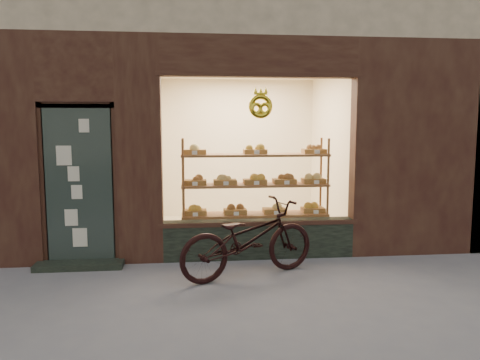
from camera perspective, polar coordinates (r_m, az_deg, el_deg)
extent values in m
plane|color=slate|center=(4.78, 0.61, -16.72)|extent=(90.00, 90.00, 0.00)
cube|color=black|center=(6.75, 2.31, -7.18)|extent=(2.70, 0.25, 0.55)
cube|color=#293433|center=(6.63, -19.00, -0.55)|extent=(0.90, 0.04, 2.15)
cube|color=black|center=(6.70, -18.95, -9.77)|extent=(1.15, 0.35, 0.08)
torus|color=yellow|center=(6.45, 2.52, 8.96)|extent=(0.33, 0.07, 0.33)
cube|color=brown|center=(7.22, 1.80, -8.10)|extent=(2.20, 0.45, 0.04)
cube|color=brown|center=(7.10, 1.81, -4.20)|extent=(2.20, 0.45, 0.03)
cube|color=brown|center=(7.03, 1.83, -0.60)|extent=(2.20, 0.45, 0.04)
cube|color=brown|center=(6.99, 1.84, 3.06)|extent=(2.20, 0.45, 0.04)
cylinder|color=brown|center=(6.79, -6.93, -2.19)|extent=(0.04, 0.04, 1.70)
cylinder|color=brown|center=(7.09, 10.64, -1.88)|extent=(0.04, 0.04, 1.70)
cylinder|color=brown|center=(7.18, -6.89, -1.70)|extent=(0.04, 0.04, 1.70)
cylinder|color=brown|center=(7.46, 9.78, -1.43)|extent=(0.04, 0.04, 1.70)
cube|color=brown|center=(7.03, -5.49, -3.92)|extent=(0.34, 0.24, 0.07)
sphere|color=#AB7A1C|center=(7.01, -5.50, -3.23)|extent=(0.11, 0.11, 0.11)
cube|color=white|center=(6.85, -5.47, -4.20)|extent=(0.07, 0.01, 0.05)
cube|color=brown|center=(7.06, -0.60, -3.84)|extent=(0.34, 0.24, 0.07)
sphere|color=brown|center=(7.04, -0.60, -3.16)|extent=(0.11, 0.11, 0.11)
cube|color=white|center=(6.88, -0.45, -4.12)|extent=(0.08, 0.01, 0.05)
cube|color=brown|center=(7.14, 4.20, -3.73)|extent=(0.34, 0.24, 0.07)
sphere|color=tan|center=(7.13, 4.21, -3.06)|extent=(0.11, 0.11, 0.11)
cube|color=white|center=(6.96, 4.48, -4.01)|extent=(0.07, 0.01, 0.05)
cube|color=brown|center=(7.27, 8.87, -3.60)|extent=(0.34, 0.24, 0.07)
sphere|color=#AB7A1C|center=(7.26, 8.88, -2.94)|extent=(0.11, 0.11, 0.11)
cube|color=white|center=(7.10, 9.26, -3.87)|extent=(0.08, 0.01, 0.05)
cube|color=brown|center=(6.96, -5.53, -0.27)|extent=(0.34, 0.24, 0.07)
sphere|color=brown|center=(6.95, -5.54, 0.42)|extent=(0.11, 0.11, 0.11)
cube|color=white|center=(6.77, -5.51, -0.47)|extent=(0.07, 0.01, 0.06)
cube|color=brown|center=(6.98, -1.83, -0.23)|extent=(0.34, 0.24, 0.07)
sphere|color=tan|center=(6.97, -1.84, 0.47)|extent=(0.11, 0.11, 0.11)
cube|color=white|center=(6.79, -1.72, -0.42)|extent=(0.07, 0.01, 0.06)
cube|color=brown|center=(7.02, 1.83, -0.18)|extent=(0.34, 0.24, 0.07)
sphere|color=#AB7A1C|center=(7.01, 1.83, 0.51)|extent=(0.11, 0.11, 0.11)
cube|color=white|center=(6.84, 2.04, -0.37)|extent=(0.07, 0.01, 0.06)
cube|color=brown|center=(7.10, 5.43, -0.13)|extent=(0.34, 0.24, 0.07)
sphere|color=brown|center=(7.09, 5.44, 0.55)|extent=(0.11, 0.11, 0.11)
cube|color=white|center=(6.92, 5.73, -0.31)|extent=(0.07, 0.01, 0.06)
cube|color=brown|center=(7.20, 8.94, -0.08)|extent=(0.34, 0.24, 0.07)
sphere|color=tan|center=(7.19, 8.95, 0.59)|extent=(0.11, 0.11, 0.11)
cube|color=white|center=(7.03, 9.33, -0.26)|extent=(0.08, 0.01, 0.06)
cube|color=brown|center=(6.92, -5.57, 3.43)|extent=(0.34, 0.24, 0.07)
sphere|color=tan|center=(6.91, -5.58, 4.13)|extent=(0.11, 0.11, 0.11)
cube|color=white|center=(6.73, -5.56, 3.33)|extent=(0.07, 0.01, 0.06)
cube|color=brown|center=(6.98, 1.84, 3.49)|extent=(0.34, 0.24, 0.07)
sphere|color=#AB7A1C|center=(6.98, 1.85, 4.19)|extent=(0.11, 0.11, 0.11)
cube|color=white|center=(6.80, 2.06, 3.40)|extent=(0.07, 0.01, 0.06)
cube|color=brown|center=(7.16, 9.00, 3.49)|extent=(0.34, 0.24, 0.07)
sphere|color=brown|center=(7.16, 9.02, 4.17)|extent=(0.11, 0.11, 0.11)
cube|color=white|center=(6.99, 9.40, 3.40)|extent=(0.08, 0.01, 0.06)
imported|color=black|center=(5.90, 1.02, -7.18)|extent=(1.94, 1.26, 0.97)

